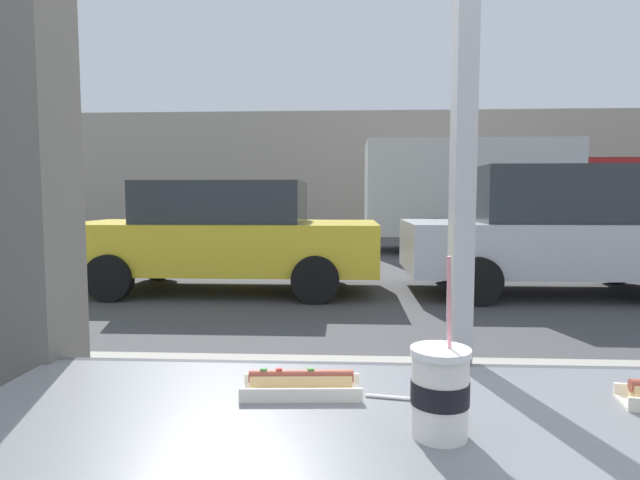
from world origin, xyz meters
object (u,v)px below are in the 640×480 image
hotdog_tray_far (301,383)px  parked_car_yellow (226,235)px  parked_car_silver (555,231)px  soda_cup_right (440,391)px  box_truck (495,191)px

hotdog_tray_far → parked_car_yellow: (-1.72, 6.67, -0.18)m
parked_car_silver → soda_cup_right: bearing=-112.7°
soda_cup_right → parked_car_silver: bearing=67.3°
parked_car_silver → box_truck: box_truck is taller
parked_car_yellow → box_truck: bearing=46.6°
parked_car_yellow → box_truck: size_ratio=0.65×
soda_cup_right → hotdog_tray_far: (-0.25, 0.18, -0.06)m
soda_cup_right → parked_car_silver: 7.42m
soda_cup_right → parked_car_yellow: 7.13m
hotdog_tray_far → soda_cup_right: bearing=-35.0°
parked_car_silver → box_truck: 6.03m
hotdog_tray_far → parked_car_silver: bearing=65.0°
parked_car_yellow → parked_car_silver: bearing=0.0°
parked_car_silver → box_truck: (0.79, 5.94, 0.64)m
parked_car_silver → box_truck: bearing=82.4°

